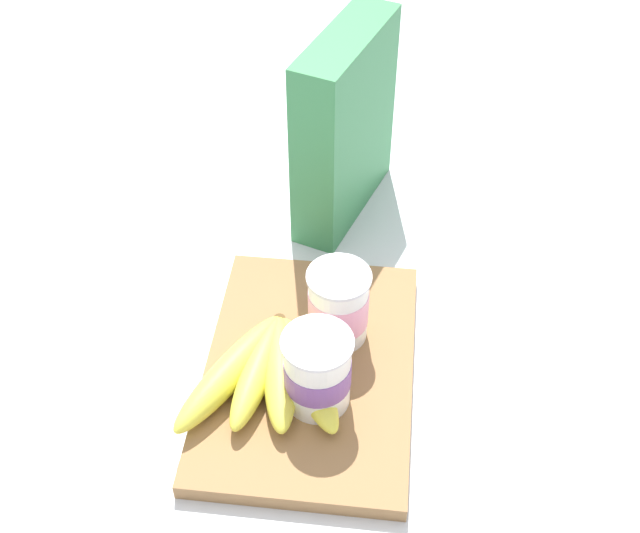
{
  "coord_description": "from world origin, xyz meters",
  "views": [
    {
      "loc": [
        0.56,
        0.08,
        0.73
      ],
      "look_at": [
        -0.11,
        0.0,
        0.07
      ],
      "focal_mm": 45.31,
      "sensor_mm": 36.0,
      "label": 1
    }
  ],
  "objects_px": {
    "cutting_board": "(309,371)",
    "yogurt_cup_back": "(317,371)",
    "yogurt_cup_front": "(338,306)",
    "banana_bunch": "(267,372)",
    "cereal_box": "(345,126)"
  },
  "relations": [
    {
      "from": "yogurt_cup_front",
      "to": "banana_bunch",
      "type": "bearing_deg",
      "value": -41.78
    },
    {
      "from": "cereal_box",
      "to": "yogurt_cup_back",
      "type": "height_order",
      "value": "cereal_box"
    },
    {
      "from": "cereal_box",
      "to": "cutting_board",
      "type": "bearing_deg",
      "value": -163.04
    },
    {
      "from": "yogurt_cup_back",
      "to": "banana_bunch",
      "type": "height_order",
      "value": "yogurt_cup_back"
    },
    {
      "from": "banana_bunch",
      "to": "yogurt_cup_back",
      "type": "bearing_deg",
      "value": 74.84
    },
    {
      "from": "yogurt_cup_front",
      "to": "banana_bunch",
      "type": "height_order",
      "value": "yogurt_cup_front"
    },
    {
      "from": "cutting_board",
      "to": "banana_bunch",
      "type": "relative_size",
      "value": 1.75
    },
    {
      "from": "yogurt_cup_back",
      "to": "banana_bunch",
      "type": "relative_size",
      "value": 0.49
    },
    {
      "from": "cutting_board",
      "to": "yogurt_cup_back",
      "type": "bearing_deg",
      "value": 18.36
    },
    {
      "from": "cereal_box",
      "to": "banana_bunch",
      "type": "relative_size",
      "value": 1.36
    },
    {
      "from": "cutting_board",
      "to": "yogurt_cup_front",
      "type": "distance_m",
      "value": 0.08
    },
    {
      "from": "cutting_board",
      "to": "yogurt_cup_front",
      "type": "height_order",
      "value": "yogurt_cup_front"
    },
    {
      "from": "yogurt_cup_front",
      "to": "yogurt_cup_back",
      "type": "bearing_deg",
      "value": -7.75
    },
    {
      "from": "yogurt_cup_back",
      "to": "yogurt_cup_front",
      "type": "bearing_deg",
      "value": 172.25
    },
    {
      "from": "cereal_box",
      "to": "yogurt_cup_front",
      "type": "xyz_separation_m",
      "value": [
        0.26,
        0.02,
        -0.06
      ]
    }
  ]
}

